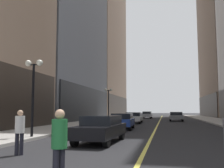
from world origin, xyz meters
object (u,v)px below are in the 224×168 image
car_blue (122,121)px  car_black (101,128)px  pedestrian_in_green_parka (59,141)px  car_grey (176,116)px  car_silver (147,115)px  car_white (134,117)px  street_lamp_left_far (108,97)px  pedestrian_in_white_shirt (20,129)px  street_lamp_left_near (33,80)px

car_blue → car_black: bearing=-87.3°
pedestrian_in_green_parka → car_black: bearing=97.1°
car_grey → car_silver: 11.73m
car_white → street_lamp_left_far: size_ratio=1.00×
car_grey → pedestrian_in_green_parka: pedestrian_in_green_parka is taller
car_silver → pedestrian_in_white_shirt: bearing=-92.5°
car_silver → pedestrian_in_green_parka: 44.04m
pedestrian_in_green_parka → car_grey: bearing=83.5°
car_white → car_blue: bearing=-88.8°
street_lamp_left_near → street_lamp_left_far: 19.52m
car_blue → car_silver: bearing=89.6°
pedestrian_in_white_shirt → street_lamp_left_far: (-2.08, 24.14, 2.33)m
car_silver → street_lamp_left_far: size_ratio=0.92×
car_white → car_silver: bearing=88.8°
street_lamp_left_far → car_black: bearing=-78.5°
car_blue → car_white: bearing=91.2°
pedestrian_in_white_shirt → street_lamp_left_far: 24.34m
pedestrian_in_white_shirt → pedestrian_in_green_parka: 4.32m
car_white → pedestrian_in_green_parka: bearing=-86.7°
car_black → pedestrian_in_green_parka: (0.89, -7.21, 0.22)m
car_blue → pedestrian_in_green_parka: bearing=-85.3°
street_lamp_left_far → car_white: bearing=-22.6°
street_lamp_left_far → pedestrian_in_white_shirt: bearing=-85.1°
car_white → pedestrian_in_green_parka: (1.51, -25.90, 0.22)m
car_blue → car_white: 9.79m
car_blue → pedestrian_in_white_shirt: bearing=-97.0°
car_blue → street_lamp_left_near: (-3.67, -8.29, 2.54)m
car_blue → pedestrian_in_green_parka: size_ratio=2.56×
car_grey → pedestrian_in_green_parka: (-3.79, -33.38, 0.22)m
car_black → pedestrian_in_white_shirt: size_ratio=2.82×
car_blue → car_grey: (5.10, 17.26, 0.00)m
car_grey → pedestrian_in_green_parka: size_ratio=2.69×
pedestrian_in_green_parka → street_lamp_left_far: street_lamp_left_far is taller
car_white → pedestrian_in_green_parka: size_ratio=2.73×
car_grey → street_lamp_left_near: street_lamp_left_near is taller
car_grey → pedestrian_in_white_shirt: bearing=-102.5°
car_black → street_lamp_left_near: (-4.09, 0.62, 2.54)m
car_white → street_lamp_left_far: (-3.47, 1.44, 2.54)m
car_blue → street_lamp_left_near: size_ratio=0.94×
car_white → car_silver: 18.13m
car_white → street_lamp_left_far: bearing=157.4°
car_silver → street_lamp_left_far: 17.30m
pedestrian_in_green_parka → street_lamp_left_near: (-4.98, 7.82, 2.32)m
car_black → street_lamp_left_far: size_ratio=1.02×
car_grey → street_lamp_left_near: 27.14m
car_black → street_lamp_left_far: (-4.09, 20.14, 2.54)m
pedestrian_in_white_shirt → car_black: bearing=63.3°
car_blue → pedestrian_in_white_shirt: 13.01m
car_blue → car_grey: 18.00m
car_blue → pedestrian_in_green_parka: (1.31, -16.11, 0.22)m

